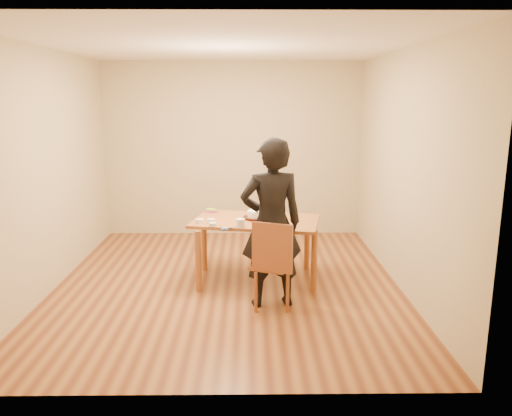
{
  "coord_description": "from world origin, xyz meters",
  "views": [
    {
      "loc": [
        0.27,
        -5.57,
        2.17
      ],
      "look_at": [
        0.34,
        0.09,
        0.9
      ],
      "focal_mm": 35.0,
      "sensor_mm": 36.0,
      "label": 1
    }
  ],
  "objects_px": {
    "dining_table": "(256,221)",
    "cake_plate": "(256,218)",
    "dining_chair": "(271,265)",
    "cake": "(256,214)",
    "person": "(271,224)"
  },
  "relations": [
    {
      "from": "dining_table",
      "to": "person",
      "type": "height_order",
      "value": "person"
    },
    {
      "from": "dining_table",
      "to": "dining_chair",
      "type": "bearing_deg",
      "value": -67.86
    },
    {
      "from": "dining_table",
      "to": "cake_plate",
      "type": "bearing_deg",
      "value": 100.74
    },
    {
      "from": "dining_chair",
      "to": "cake_plate",
      "type": "relative_size",
      "value": 1.25
    },
    {
      "from": "cake_plate",
      "to": "cake",
      "type": "bearing_deg",
      "value": 0.0
    },
    {
      "from": "dining_chair",
      "to": "person",
      "type": "bearing_deg",
      "value": 111.77
    },
    {
      "from": "dining_chair",
      "to": "person",
      "type": "relative_size",
      "value": 0.21
    },
    {
      "from": "dining_table",
      "to": "cake_plate",
      "type": "xyz_separation_m",
      "value": [
        0.0,
        0.05,
        0.03
      ]
    },
    {
      "from": "cake",
      "to": "person",
      "type": "bearing_deg",
      "value": -79.19
    },
    {
      "from": "dining_chair",
      "to": "cake",
      "type": "height_order",
      "value": "cake"
    },
    {
      "from": "cake_plate",
      "to": "person",
      "type": "xyz_separation_m",
      "value": [
        0.15,
        -0.78,
        0.13
      ]
    },
    {
      "from": "person",
      "to": "cake_plate",
      "type": "bearing_deg",
      "value": -89.16
    },
    {
      "from": "dining_table",
      "to": "cake_plate",
      "type": "distance_m",
      "value": 0.06
    },
    {
      "from": "cake",
      "to": "person",
      "type": "distance_m",
      "value": 0.8
    },
    {
      "from": "dining_table",
      "to": "cake_plate",
      "type": "relative_size",
      "value": 4.77
    }
  ]
}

